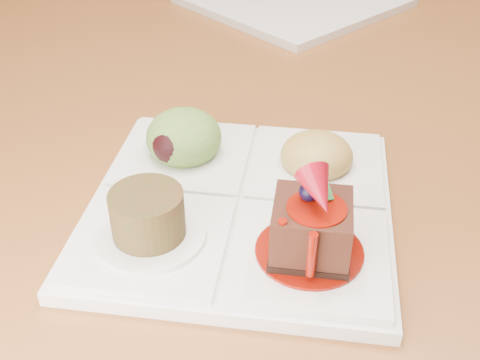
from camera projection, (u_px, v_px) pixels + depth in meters
The scene contains 4 objects.
ground at pixel (324, 305), 1.43m from camera, with size 6.00×6.00×0.00m, color brown.
dining_table at pixel (355, 29), 1.04m from camera, with size 1.00×1.80×0.75m.
sampler_plate at pixel (238, 192), 0.50m from camera, with size 0.33×0.33×0.10m.
second_plate at pixel (293, 0), 0.94m from camera, with size 0.27×0.27×0.01m, color silver.
Camera 1 is at (0.34, -0.96, 1.07)m, focal length 45.00 mm.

